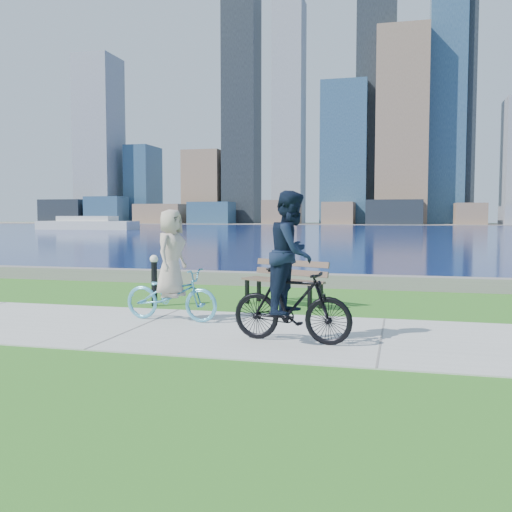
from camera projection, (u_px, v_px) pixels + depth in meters
The scene contains 11 objects.
ground at pixel (381, 340), 8.67m from camera, with size 320.00×320.00×0.00m, color #28681B.
concrete_path at pixel (381, 339), 8.67m from camera, with size 80.00×3.50×0.02m, color #AFAFA9.
seawall at pixel (389, 283), 14.65m from camera, with size 90.00×0.50×0.35m, color slate.
bay_water at pixel (399, 230), 78.27m from camera, with size 320.00×131.00×0.01m, color #0C1B50.
far_shore at pixel (400, 224), 134.34m from camera, with size 320.00×30.00×0.12m, color slate.
city_skyline at pixel (400, 122), 132.41m from camera, with size 178.52×22.38×76.00m.
ferry_near at pixel (87, 224), 79.53m from camera, with size 14.01×4.00×1.90m.
park_bench at pixel (286, 278), 11.98m from camera, with size 1.93×1.32×0.95m.
bollard_lamp at pixel (154, 277), 11.89m from camera, with size 0.17×0.17×1.08m.
cyclist_woman at pixel (171, 279), 10.14m from camera, with size 0.76×1.82×1.98m.
cyclist_man at pixel (292, 279), 8.36m from camera, with size 0.79×1.88×2.23m.
Camera 1 is at (0.26, -8.77, 1.88)m, focal length 40.00 mm.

